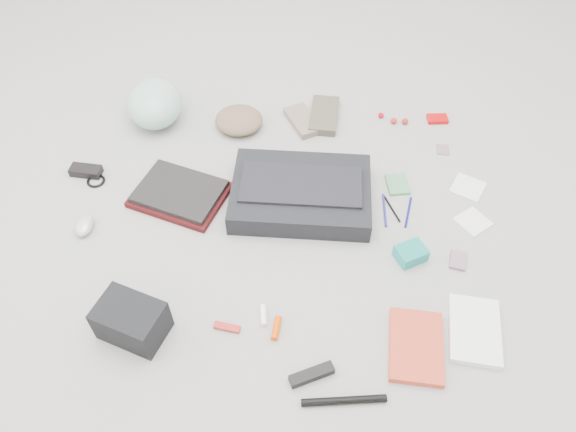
{
  "coord_description": "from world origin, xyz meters",
  "views": [
    {
      "loc": [
        -0.01,
        -1.26,
        1.57
      ],
      "look_at": [
        0.0,
        0.0,
        0.05
      ],
      "focal_mm": 35.0,
      "sensor_mm": 36.0,
      "label": 1
    }
  ],
  "objects_px": {
    "accordion_wallet": "(411,253)",
    "camera_bag": "(132,321)",
    "bike_helmet": "(155,103)",
    "messenger_bag": "(301,194)",
    "laptop": "(179,191)",
    "book_red": "(416,346)"
  },
  "relations": [
    {
      "from": "bike_helmet",
      "to": "camera_bag",
      "type": "distance_m",
      "value": 1.01
    },
    {
      "from": "bike_helmet",
      "to": "accordion_wallet",
      "type": "height_order",
      "value": "bike_helmet"
    },
    {
      "from": "messenger_bag",
      "to": "laptop",
      "type": "distance_m",
      "value": 0.45
    },
    {
      "from": "camera_bag",
      "to": "accordion_wallet",
      "type": "bearing_deg",
      "value": 40.45
    },
    {
      "from": "laptop",
      "to": "bike_helmet",
      "type": "bearing_deg",
      "value": 130.66
    },
    {
      "from": "accordion_wallet",
      "to": "camera_bag",
      "type": "bearing_deg",
      "value": 172.84
    },
    {
      "from": "messenger_bag",
      "to": "laptop",
      "type": "height_order",
      "value": "messenger_bag"
    },
    {
      "from": "book_red",
      "to": "accordion_wallet",
      "type": "bearing_deg",
      "value": 92.71
    },
    {
      "from": "laptop",
      "to": "book_red",
      "type": "xyz_separation_m",
      "value": [
        0.78,
        -0.63,
        -0.02
      ]
    },
    {
      "from": "bike_helmet",
      "to": "accordion_wallet",
      "type": "xyz_separation_m",
      "value": [
        0.96,
        -0.73,
        -0.06
      ]
    },
    {
      "from": "messenger_bag",
      "to": "camera_bag",
      "type": "distance_m",
      "value": 0.75
    },
    {
      "from": "bike_helmet",
      "to": "camera_bag",
      "type": "relative_size",
      "value": 1.42
    },
    {
      "from": "laptop",
      "to": "accordion_wallet",
      "type": "xyz_separation_m",
      "value": [
        0.82,
        -0.29,
        -0.01
      ]
    },
    {
      "from": "bike_helmet",
      "to": "accordion_wallet",
      "type": "distance_m",
      "value": 1.21
    },
    {
      "from": "messenger_bag",
      "to": "book_red",
      "type": "height_order",
      "value": "messenger_bag"
    },
    {
      "from": "laptop",
      "to": "bike_helmet",
      "type": "distance_m",
      "value": 0.47
    },
    {
      "from": "book_red",
      "to": "messenger_bag",
      "type": "bearing_deg",
      "value": 127.35
    },
    {
      "from": "bike_helmet",
      "to": "camera_bag",
      "type": "height_order",
      "value": "bike_helmet"
    },
    {
      "from": "messenger_bag",
      "to": "bike_helmet",
      "type": "relative_size",
      "value": 1.8
    },
    {
      "from": "bike_helmet",
      "to": "laptop",
      "type": "bearing_deg",
      "value": -78.44
    },
    {
      "from": "laptop",
      "to": "messenger_bag",
      "type": "bearing_deg",
      "value": 19.57
    },
    {
      "from": "camera_bag",
      "to": "book_red",
      "type": "relative_size",
      "value": 0.82
    }
  ]
}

